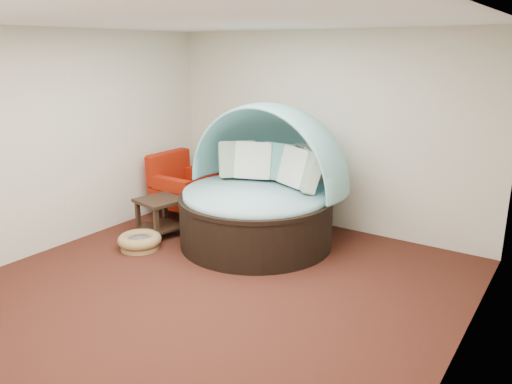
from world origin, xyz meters
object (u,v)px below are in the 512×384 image
Objects in this scene: pet_basket at (140,241)px; side_table at (161,212)px; canopy_daybed at (261,179)px; red_armchair at (182,187)px.

side_table is at bearing 101.84° from pet_basket.
red_armchair is at bearing 173.98° from canopy_daybed.
pet_basket is 0.89× the size of side_table.
canopy_daybed reaches higher than side_table.
canopy_daybed reaches higher than pet_basket.
canopy_daybed is 1.51m from side_table.
canopy_daybed is at bearing -6.90° from red_armchair.
red_armchair is at bearing 112.50° from side_table.
side_table is at bearing -152.54° from canopy_daybed.
pet_basket is at bearing -70.74° from red_armchair.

